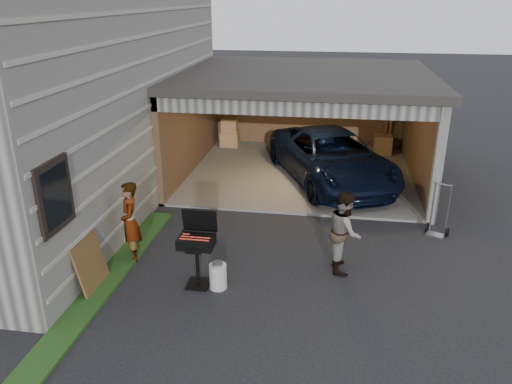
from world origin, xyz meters
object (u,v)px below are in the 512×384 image
at_px(man, 345,231).
at_px(hand_truck, 437,225).
at_px(woman, 130,222).
at_px(propane_tank, 218,276).
at_px(minivan, 332,159).
at_px(bbq_grill, 197,244).
at_px(plywood_panel, 91,264).

relative_size(man, hand_truck, 1.32).
height_order(woman, propane_tank, woman).
relative_size(woman, man, 1.03).
relative_size(minivan, man, 3.19).
bearing_deg(bbq_grill, man, 21.21).
distance_m(propane_tank, plywood_panel, 2.21).
relative_size(minivan, woman, 3.09).
xyz_separation_m(bbq_grill, plywood_panel, (-1.80, -0.41, -0.34)).
bearing_deg(man, plywood_panel, 103.56).
bearing_deg(minivan, man, -109.89).
relative_size(minivan, hand_truck, 4.22).
xyz_separation_m(man, propane_tank, (-2.16, -1.04, -0.54)).
relative_size(propane_tank, plywood_panel, 0.48).
bearing_deg(propane_tank, bbq_grill, 171.42).
distance_m(minivan, bbq_grill, 6.00).
bearing_deg(bbq_grill, minivan, 68.29).
distance_m(minivan, man, 4.60).
bearing_deg(woman, plywood_panel, -39.83).
bearing_deg(minivan, hand_truck, -74.63).
distance_m(minivan, hand_truck, 3.70).
distance_m(minivan, plywood_panel, 7.21).
xyz_separation_m(minivan, hand_truck, (2.32, -2.84, -0.46)).
xyz_separation_m(woman, propane_tank, (1.87, -0.74, -0.57)).
bearing_deg(man, hand_truck, -53.26).
xyz_separation_m(woman, man, (4.03, 0.30, -0.02)).
bearing_deg(man, woman, 89.94).
height_order(minivan, man, man).
xyz_separation_m(woman, hand_truck, (6.03, 2.04, -0.57)).
height_order(man, plywood_panel, man).
relative_size(woman, bbq_grill, 1.17).
relative_size(bbq_grill, plywood_panel, 1.42).
height_order(woman, bbq_grill, woman).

